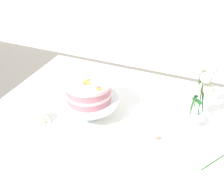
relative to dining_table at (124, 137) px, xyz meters
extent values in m
cube|color=white|center=(0.00, 0.02, 0.08)|extent=(1.40, 1.00, 0.03)
cylinder|color=brown|center=(-0.60, 0.42, -0.29)|extent=(0.06, 0.06, 0.71)
cube|color=white|center=(-0.18, -0.02, 0.09)|extent=(0.38, 0.38, 0.00)
cylinder|color=silver|center=(-0.18, -0.02, 0.10)|extent=(0.11, 0.11, 0.01)
cylinder|color=silver|center=(-0.18, -0.02, 0.14)|extent=(0.03, 0.03, 0.07)
cylinder|color=silver|center=(-0.18, -0.02, 0.18)|extent=(0.29, 0.29, 0.01)
cylinder|color=#CC7A84|center=(-0.18, -0.02, 0.21)|extent=(0.21, 0.21, 0.03)
cylinder|color=beige|center=(-0.18, -0.02, 0.23)|extent=(0.22, 0.22, 0.01)
cylinder|color=#CC7A84|center=(-0.18, -0.02, 0.26)|extent=(0.21, 0.21, 0.03)
cylinder|color=beige|center=(-0.18, -0.02, 0.28)|extent=(0.22, 0.22, 0.02)
ellipsoid|color=yellow|center=(-0.17, -0.04, 0.30)|extent=(0.03, 0.03, 0.01)
ellipsoid|color=yellow|center=(-0.19, -0.03, 0.30)|extent=(0.03, 0.03, 0.01)
ellipsoid|color=#E56B51|center=(-0.18, -0.04, 0.30)|extent=(0.03, 0.03, 0.01)
ellipsoid|color=pink|center=(-0.21, 0.06, 0.29)|extent=(0.03, 0.03, 0.00)
ellipsoid|color=orange|center=(-0.10, -0.06, 0.30)|extent=(0.03, 0.03, 0.01)
ellipsoid|color=orange|center=(-0.19, -0.01, 0.29)|extent=(0.03, 0.04, 0.00)
ellipsoid|color=#E56B51|center=(-0.11, -0.05, 0.30)|extent=(0.02, 0.03, 0.01)
cylinder|color=silver|center=(0.31, 0.10, 0.12)|extent=(0.07, 0.07, 0.06)
cone|color=silver|center=(0.31, 0.10, 0.18)|extent=(0.10, 0.10, 0.05)
cylinder|color=#2D6028|center=(0.33, 0.10, 0.25)|extent=(0.03, 0.01, 0.12)
sphere|color=beige|center=(0.34, 0.10, 0.31)|extent=(0.05, 0.05, 0.05)
cylinder|color=#2D6028|center=(0.32, 0.12, 0.29)|extent=(0.02, 0.03, 0.21)
sphere|color=#EAE7CB|center=(0.33, 0.13, 0.39)|extent=(0.05, 0.05, 0.05)
ellipsoid|color=#236B2D|center=(0.33, 0.13, 0.32)|extent=(0.04, 0.05, 0.01)
cylinder|color=#2D6028|center=(0.30, 0.12, 0.29)|extent=(0.01, 0.03, 0.20)
sphere|color=#F4DCC1|center=(0.30, 0.13, 0.38)|extent=(0.04, 0.04, 0.04)
cylinder|color=#2D6028|center=(0.29, 0.10, 0.29)|extent=(0.02, 0.01, 0.21)
sphere|color=silver|center=(0.28, 0.10, 0.39)|extent=(0.04, 0.04, 0.04)
ellipsoid|color=#236B2D|center=(0.30, 0.10, 0.31)|extent=(0.04, 0.02, 0.01)
cylinder|color=#2D6028|center=(0.29, 0.07, 0.26)|extent=(0.02, 0.03, 0.14)
sphere|color=silver|center=(0.29, 0.06, 0.32)|extent=(0.05, 0.05, 0.05)
ellipsoid|color=#236B2D|center=(0.29, 0.08, 0.27)|extent=(0.04, 0.05, 0.01)
cylinder|color=#2D6028|center=(0.32, 0.08, 0.28)|extent=(0.02, 0.02, 0.19)
sphere|color=silver|center=(0.32, 0.07, 0.38)|extent=(0.05, 0.05, 0.05)
ellipsoid|color=#236B2D|center=(0.32, 0.08, 0.25)|extent=(0.04, 0.05, 0.01)
cylinder|color=silver|center=(-0.38, -0.16, 0.09)|extent=(0.11, 0.11, 0.01)
cylinder|color=silver|center=(-0.38, -0.16, 0.12)|extent=(0.07, 0.07, 0.05)
torus|color=silver|center=(-0.34, -0.16, 0.13)|extent=(0.03, 0.01, 0.03)
cylinder|color=#2D6028|center=(0.43, -0.10, 0.09)|extent=(0.08, 0.13, 0.01)
ellipsoid|color=#E56B51|center=(0.18, -0.05, 0.09)|extent=(0.03, 0.03, 0.00)
camera|label=1|loc=(0.35, -1.00, 0.96)|focal=44.92mm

